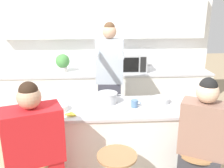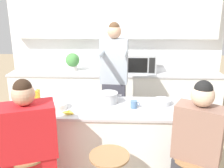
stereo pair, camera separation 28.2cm
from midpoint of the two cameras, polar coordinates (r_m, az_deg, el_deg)
The scene contains 14 objects.
wall_back at distance 4.58m, azimuth 2.68°, elevation 11.64°, with size 3.87×0.22×2.70m.
back_counter at distance 4.49m, azimuth 2.52°, elevation -2.69°, with size 3.59×0.71×0.92m.
kitchen_island at distance 3.04m, azimuth 2.68°, elevation -13.05°, with size 1.92×0.68×0.90m.
person_cooking at distance 3.46m, azimuth 2.80°, elevation -1.09°, with size 0.41×0.58×1.81m.
person_wrapped_blanket at distance 2.50m, azimuth -15.07°, elevation -15.67°, with size 0.57×0.44×1.41m.
person_seated_near at distance 2.54m, azimuth 21.68°, elevation -16.07°, with size 0.46×0.41×1.41m.
cooking_pot at distance 2.93m, azimuth 1.82°, elevation -3.18°, with size 0.32×0.24×0.13m.
fruit_bowl at distance 3.00m, azimuth 14.14°, elevation -3.97°, with size 0.21×0.21×0.06m.
mixing_bowl_steel at distance 2.83m, azimuth -9.56°, elevation -4.90°, with size 0.22×0.22×0.06m.
coffee_cup_near at distance 2.82m, azimuth 7.93°, elevation -4.68°, with size 0.11×0.08×0.09m.
banana_bunch at distance 2.66m, azimuth -7.00°, elevation -6.55°, with size 0.14×0.10×0.05m.
juice_carton at distance 2.94m, azimuth -14.39°, elevation -3.11°, with size 0.08×0.08×0.20m.
microwave at distance 4.30m, azimuth 8.14°, elevation 4.80°, with size 0.53×0.39×0.32m.
potted_plant at distance 4.37m, azimuth -7.17°, elevation 5.21°, with size 0.24×0.24×0.31m.
Camera 2 is at (0.10, -2.63, 2.00)m, focal length 40.00 mm.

